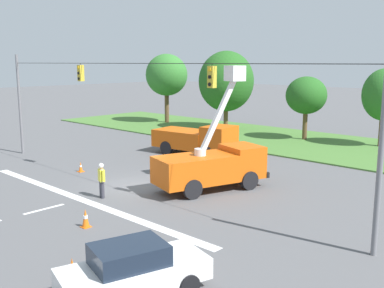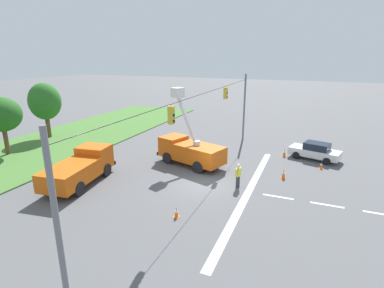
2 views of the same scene
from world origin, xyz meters
name	(u,v)px [view 2 (image 2 of 2)]	position (x,y,z in m)	size (l,w,h in m)	color
ground_plane	(202,184)	(0.00, 0.00, 0.00)	(200.00, 200.00, 0.00)	#565659
grass_verge	(25,154)	(0.00, 18.00, 0.05)	(56.00, 12.00, 0.10)	#477533
lane_markings	(270,195)	(0.00, -4.90, 0.00)	(17.60, 15.25, 0.01)	silver
signal_gantry	(203,128)	(0.07, 0.00, 4.25)	(26.20, 0.33, 7.20)	slate
tree_centre	(1,115)	(-0.66, 19.36, 3.86)	(3.44, 3.52, 5.48)	brown
tree_east	(45,102)	(5.41, 20.63, 4.14)	(3.41, 3.44, 6.21)	brown
utility_truck_bucket_lift	(190,149)	(3.45, 2.42, 1.38)	(3.99, 6.44, 6.49)	#D6560F
utility_truck_support_near	(81,168)	(-3.13, 8.34, 1.19)	(6.54, 3.23, 2.28)	#D6560F
sedan_white	(315,151)	(9.00, -7.52, 0.79)	(2.89, 4.62, 1.56)	white
road_worker	(238,174)	(0.48, -2.54, 1.00)	(0.62, 0.35, 1.77)	#383842
traffic_cone_foreground_left	(321,166)	(6.66, -8.08, 0.28)	(0.36, 0.36, 0.59)	orange
traffic_cone_foreground_right	(176,213)	(-4.96, -0.25, 0.30)	(0.36, 0.36, 0.64)	orange
traffic_cone_mid_left	(284,153)	(8.78, -4.91, 0.37)	(0.36, 0.36, 0.74)	orange
traffic_cone_mid_right	(284,174)	(3.35, -5.40, 0.38)	(0.36, 0.36, 0.77)	orange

